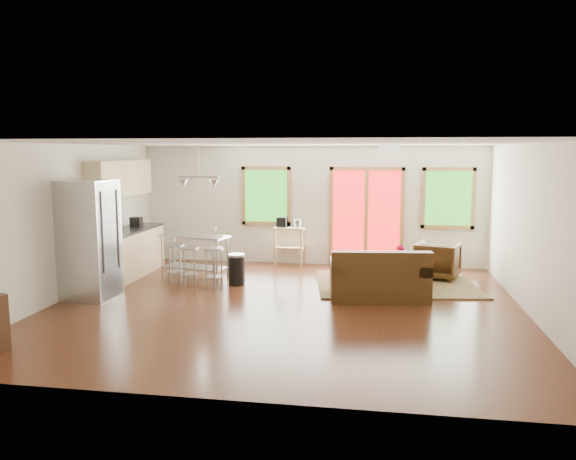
# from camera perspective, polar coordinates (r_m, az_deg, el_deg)

# --- Properties ---
(floor) EXTENTS (7.50, 7.00, 0.02)m
(floor) POSITION_cam_1_polar(r_m,az_deg,el_deg) (9.14, -0.30, -7.80)
(floor) COLOR #35190C
(floor) RESTS_ON ground
(ceiling) EXTENTS (7.50, 7.00, 0.02)m
(ceiling) POSITION_cam_1_polar(r_m,az_deg,el_deg) (8.79, -0.32, 8.86)
(ceiling) COLOR silver
(ceiling) RESTS_ON ground
(back_wall) EXTENTS (7.50, 0.02, 2.60)m
(back_wall) POSITION_cam_1_polar(r_m,az_deg,el_deg) (12.33, 2.38, 2.51)
(back_wall) COLOR beige
(back_wall) RESTS_ON ground
(left_wall) EXTENTS (0.02, 7.00, 2.60)m
(left_wall) POSITION_cam_1_polar(r_m,az_deg,el_deg) (10.19, -21.66, 0.80)
(left_wall) COLOR beige
(left_wall) RESTS_ON ground
(right_wall) EXTENTS (0.02, 7.00, 2.60)m
(right_wall) POSITION_cam_1_polar(r_m,az_deg,el_deg) (9.05, 23.88, -0.16)
(right_wall) COLOR beige
(right_wall) RESTS_ON ground
(front_wall) EXTENTS (7.50, 0.02, 2.60)m
(front_wall) POSITION_cam_1_polar(r_m,az_deg,el_deg) (5.49, -6.38, -4.44)
(front_wall) COLOR beige
(front_wall) RESTS_ON ground
(window_left) EXTENTS (1.10, 0.05, 1.30)m
(window_left) POSITION_cam_1_polar(r_m,az_deg,el_deg) (12.42, -2.23, 3.48)
(window_left) COLOR #1B5714
(window_left) RESTS_ON back_wall
(french_doors) EXTENTS (1.60, 0.05, 2.10)m
(french_doors) POSITION_cam_1_polar(r_m,az_deg,el_deg) (12.21, 7.95, 1.45)
(french_doors) COLOR #B31013
(french_doors) RESTS_ON back_wall
(window_right) EXTENTS (1.10, 0.05, 1.30)m
(window_right) POSITION_cam_1_polar(r_m,az_deg,el_deg) (12.26, 15.97, 3.12)
(window_right) COLOR #1B5714
(window_right) RESTS_ON back_wall
(rug) EXTENTS (3.20, 2.63, 0.03)m
(rug) POSITION_cam_1_polar(r_m,az_deg,el_deg) (10.76, 10.86, -5.38)
(rug) COLOR #405F39
(rug) RESTS_ON floor
(loveseat) EXTENTS (1.73, 1.11, 0.87)m
(loveseat) POSITION_cam_1_polar(r_m,az_deg,el_deg) (9.61, 9.21, -4.93)
(loveseat) COLOR #311E0B
(loveseat) RESTS_ON floor
(coffee_table) EXTENTS (1.09, 0.82, 0.39)m
(coffee_table) POSITION_cam_1_polar(r_m,az_deg,el_deg) (10.65, 11.14, -3.75)
(coffee_table) COLOR #352113
(coffee_table) RESTS_ON floor
(armchair) EXTENTS (0.97, 0.93, 0.80)m
(armchair) POSITION_cam_1_polar(r_m,az_deg,el_deg) (11.34, 14.97, -2.82)
(armchair) COLOR #311E0B
(armchair) RESTS_ON floor
(ottoman) EXTENTS (0.69, 0.69, 0.40)m
(ottoman) POSITION_cam_1_polar(r_m,az_deg,el_deg) (11.05, 7.50, -3.95)
(ottoman) COLOR #311E0B
(ottoman) RESTS_ON floor
(vase) EXTENTS (0.21, 0.22, 0.34)m
(vase) POSITION_cam_1_polar(r_m,az_deg,el_deg) (10.77, 11.32, -2.61)
(vase) COLOR silver
(vase) RESTS_ON coffee_table
(book) EXTENTS (0.19, 0.10, 0.26)m
(book) POSITION_cam_1_polar(r_m,az_deg,el_deg) (10.67, 12.40, -2.71)
(book) COLOR maroon
(book) RESTS_ON coffee_table
(cabinets) EXTENTS (0.64, 2.24, 2.30)m
(cabinets) POSITION_cam_1_polar(r_m,az_deg,el_deg) (11.59, -16.12, 0.00)
(cabinets) COLOR tan
(cabinets) RESTS_ON floor
(refrigerator) EXTENTS (0.86, 0.82, 2.01)m
(refrigerator) POSITION_cam_1_polar(r_m,az_deg,el_deg) (10.01, -19.53, -0.93)
(refrigerator) COLOR #B7BABC
(refrigerator) RESTS_ON floor
(island) EXTENTS (1.44, 0.84, 0.86)m
(island) POSITION_cam_1_polar(r_m,az_deg,el_deg) (11.11, -9.47, -1.90)
(island) COLOR #B7BABC
(island) RESTS_ON floor
(cup) EXTENTS (0.15, 0.14, 0.12)m
(cup) POSITION_cam_1_polar(r_m,az_deg,el_deg) (10.81, -7.60, 0.14)
(cup) COLOR silver
(cup) RESTS_ON island
(bar_stool_a) EXTENTS (0.45, 0.45, 0.75)m
(bar_stool_a) POSITION_cam_1_polar(r_m,az_deg,el_deg) (10.76, -11.42, -2.43)
(bar_stool_a) COLOR #B7BABC
(bar_stool_a) RESTS_ON floor
(bar_stool_b) EXTENTS (0.45, 0.45, 0.74)m
(bar_stool_b) POSITION_cam_1_polar(r_m,az_deg,el_deg) (10.49, -10.00, -2.72)
(bar_stool_b) COLOR #B7BABC
(bar_stool_b) RESTS_ON floor
(bar_stool_c) EXTENTS (0.47, 0.47, 0.76)m
(bar_stool_c) POSITION_cam_1_polar(r_m,az_deg,el_deg) (10.18, -7.56, -2.88)
(bar_stool_c) COLOR #B7BABC
(bar_stool_c) RESTS_ON floor
(trash_can) EXTENTS (0.36, 0.36, 0.58)m
(trash_can) POSITION_cam_1_polar(r_m,az_deg,el_deg) (10.54, -5.25, -3.99)
(trash_can) COLOR black
(trash_can) RESTS_ON floor
(kitchen_cart) EXTENTS (0.71, 0.49, 1.05)m
(kitchen_cart) POSITION_cam_1_polar(r_m,az_deg,el_deg) (12.30, 0.10, -0.24)
(kitchen_cart) COLOR tan
(kitchen_cart) RESTS_ON floor
(ceiling_flush) EXTENTS (0.35, 0.35, 0.12)m
(ceiling_flush) POSITION_cam_1_polar(r_m,az_deg,el_deg) (9.27, 10.21, 8.20)
(ceiling_flush) COLOR white
(ceiling_flush) RESTS_ON ceiling
(pendant_light) EXTENTS (0.80, 0.18, 0.79)m
(pendant_light) POSITION_cam_1_polar(r_m,az_deg,el_deg) (10.73, -9.07, 4.80)
(pendant_light) COLOR gray
(pendant_light) RESTS_ON ceiling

